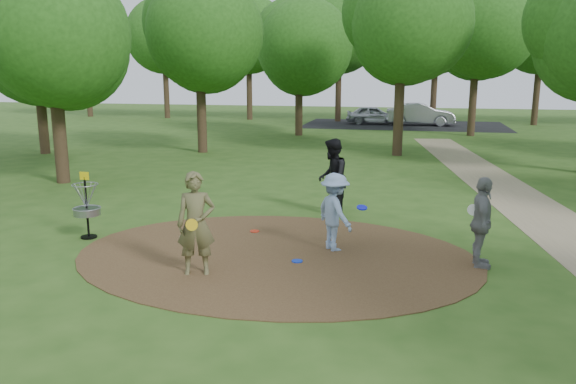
# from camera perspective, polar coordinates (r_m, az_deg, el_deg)

# --- Properties ---
(ground) EXTENTS (100.00, 100.00, 0.00)m
(ground) POSITION_cam_1_polar(r_m,az_deg,el_deg) (11.75, -1.29, -6.47)
(ground) COLOR #2D5119
(ground) RESTS_ON ground
(dirt_clearing) EXTENTS (8.40, 8.40, 0.02)m
(dirt_clearing) POSITION_cam_1_polar(r_m,az_deg,el_deg) (11.74, -1.29, -6.42)
(dirt_clearing) COLOR #47301C
(dirt_clearing) RESTS_ON ground
(parking_lot) EXTENTS (14.00, 8.00, 0.01)m
(parking_lot) POSITION_cam_1_polar(r_m,az_deg,el_deg) (40.98, 11.69, 6.69)
(parking_lot) COLOR black
(parking_lot) RESTS_ON ground
(player_observer_with_disc) EXTENTS (0.83, 0.67, 1.96)m
(player_observer_with_disc) POSITION_cam_1_polar(r_m,az_deg,el_deg) (10.56, -9.32, -3.22)
(player_observer_with_disc) COLOR brown
(player_observer_with_disc) RESTS_ON ground
(player_throwing_with_disc) EXTENTS (1.30, 1.22, 1.67)m
(player_throwing_with_disc) POSITION_cam_1_polar(r_m,az_deg,el_deg) (11.90, 4.78, -2.06)
(player_throwing_with_disc) COLOR #86A1C8
(player_throwing_with_disc) RESTS_ON ground
(player_walking_with_disc) EXTENTS (0.77, 0.99, 2.03)m
(player_walking_with_disc) POSITION_cam_1_polar(r_m,az_deg,el_deg) (14.86, 4.50, 1.53)
(player_walking_with_disc) COLOR black
(player_walking_with_disc) RESTS_ON ground
(player_waiting_with_disc) EXTENTS (0.51, 1.05, 1.79)m
(player_waiting_with_disc) POSITION_cam_1_polar(r_m,az_deg,el_deg) (11.45, 19.07, -2.96)
(player_waiting_with_disc) COLOR gray
(player_waiting_with_disc) RESTS_ON ground
(disc_ground_blue) EXTENTS (0.22, 0.22, 0.02)m
(disc_ground_blue) POSITION_cam_1_polar(r_m,az_deg,el_deg) (11.33, 0.94, -7.03)
(disc_ground_blue) COLOR #0B2BC0
(disc_ground_blue) RESTS_ON dirt_clearing
(disc_ground_red) EXTENTS (0.22, 0.22, 0.02)m
(disc_ground_red) POSITION_cam_1_polar(r_m,az_deg,el_deg) (13.40, -3.41, -3.99)
(disc_ground_red) COLOR red
(disc_ground_red) RESTS_ON dirt_clearing
(car_left) EXTENTS (4.01, 1.97, 1.32)m
(car_left) POSITION_cam_1_polar(r_m,az_deg,el_deg) (41.26, 8.66, 7.75)
(car_left) COLOR #ACAEB4
(car_left) RESTS_ON ground
(car_right) EXTENTS (4.76, 1.77, 1.55)m
(car_right) POSITION_cam_1_polar(r_m,az_deg,el_deg) (40.88, 13.29, 7.69)
(car_right) COLOR #9999A0
(car_right) RESTS_ON ground
(disc_golf_basket) EXTENTS (0.63, 0.63, 1.54)m
(disc_golf_basket) POSITION_cam_1_polar(r_m,az_deg,el_deg) (13.53, -19.82, -0.84)
(disc_golf_basket) COLOR black
(disc_golf_basket) RESTS_ON ground
(tree_ring) EXTENTS (37.90, 45.04, 8.83)m
(tree_ring) POSITION_cam_1_polar(r_m,az_deg,el_deg) (20.19, 12.64, 15.90)
(tree_ring) COLOR #332316
(tree_ring) RESTS_ON ground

